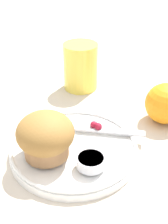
# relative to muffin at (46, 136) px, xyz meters

# --- Properties ---
(ground_plane) EXTENTS (3.00, 3.00, 0.00)m
(ground_plane) POSITION_rel_muffin_xyz_m (0.02, 0.07, -0.06)
(ground_plane) COLOR beige
(plate) EXTENTS (0.22, 0.22, 0.02)m
(plate) POSITION_rel_muffin_xyz_m (0.02, 0.05, -0.05)
(plate) COLOR white
(plate) RESTS_ON ground_plane
(muffin) EXTENTS (0.09, 0.09, 0.08)m
(muffin) POSITION_rel_muffin_xyz_m (0.00, 0.00, 0.00)
(muffin) COLOR #9E7047
(muffin) RESTS_ON plate
(cream_ramekin) EXTENTS (0.05, 0.05, 0.02)m
(cream_ramekin) POSITION_rel_muffin_xyz_m (0.08, 0.02, -0.03)
(cream_ramekin) COLOR silver
(cream_ramekin) RESTS_ON plate
(berry_pair) EXTENTS (0.03, 0.01, 0.01)m
(berry_pair) POSITION_rel_muffin_xyz_m (0.02, 0.11, -0.03)
(berry_pair) COLOR maroon
(berry_pair) RESTS_ON plate
(butter_knife) EXTENTS (0.17, 0.10, 0.00)m
(butter_knife) POSITION_rel_muffin_xyz_m (0.03, 0.10, -0.03)
(butter_knife) COLOR #B7B7BC
(butter_knife) RESTS_ON plate
(orange_fruit) EXTENTS (0.08, 0.08, 0.08)m
(orange_fruit) POSITION_rel_muffin_xyz_m (0.10, 0.23, -0.02)
(orange_fruit) COLOR orange
(orange_fruit) RESTS_ON ground_plane
(juice_glass) EXTENTS (0.08, 0.08, 0.11)m
(juice_glass) POSITION_rel_muffin_xyz_m (-0.12, 0.25, -0.00)
(juice_glass) COLOR #EAD14C
(juice_glass) RESTS_ON ground_plane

